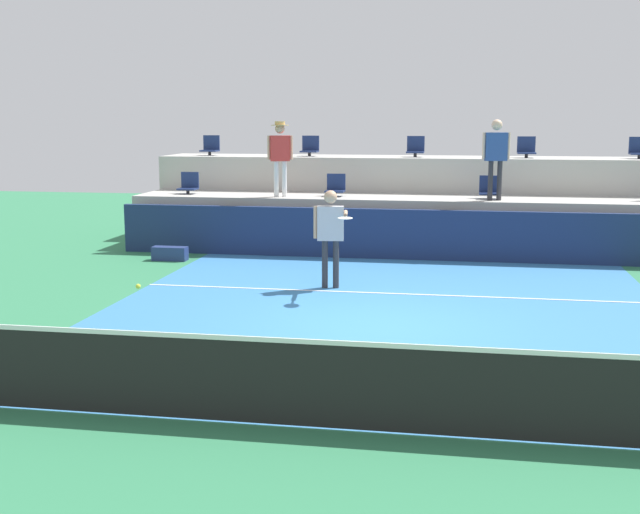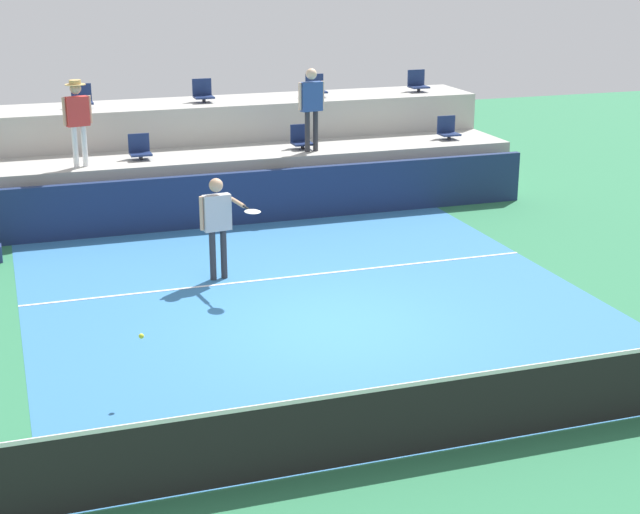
{
  "view_description": "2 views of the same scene",
  "coord_description": "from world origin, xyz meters",
  "px_view_note": "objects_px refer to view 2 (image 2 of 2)",
  "views": [
    {
      "loc": [
        1.16,
        -11.48,
        3.04
      ],
      "look_at": [
        -0.73,
        -0.76,
        1.17
      ],
      "focal_mm": 45.2,
      "sensor_mm": 36.0,
      "label": 1
    },
    {
      "loc": [
        -4.53,
        -12.91,
        5.48
      ],
      "look_at": [
        -0.34,
        -0.4,
        1.26
      ],
      "focal_mm": 54.49,
      "sensor_mm": 36.0,
      "label": 2
    }
  ],
  "objects_px": {
    "stadium_chair_upper_right": "(316,87)",
    "tennis_ball": "(141,336)",
    "stadium_chair_upper_left": "(82,98)",
    "spectator_with_hat": "(77,114)",
    "stadium_chair_lower_far_right": "(448,130)",
    "stadium_chair_upper_far_right": "(417,83)",
    "stadium_chair_lower_right": "(301,139)",
    "stadium_chair_lower_left": "(140,149)",
    "stadium_chair_upper_center": "(203,93)",
    "spectator_in_white": "(311,101)",
    "tennis_player": "(218,218)"
  },
  "relations": [
    {
      "from": "stadium_chair_upper_far_right",
      "to": "spectator_with_hat",
      "type": "bearing_deg",
      "value": -165.33
    },
    {
      "from": "stadium_chair_upper_right",
      "to": "spectator_in_white",
      "type": "xyz_separation_m",
      "value": [
        -0.82,
        -2.18,
        0.02
      ]
    },
    {
      "from": "stadium_chair_lower_far_right",
      "to": "stadium_chair_upper_far_right",
      "type": "height_order",
      "value": "stadium_chair_upper_far_right"
    },
    {
      "from": "stadium_chair_lower_far_right",
      "to": "spectator_with_hat",
      "type": "bearing_deg",
      "value": -177.36
    },
    {
      "from": "stadium_chair_lower_right",
      "to": "stadium_chair_upper_far_right",
      "type": "relative_size",
      "value": 1.0
    },
    {
      "from": "stadium_chair_lower_far_right",
      "to": "stadium_chair_upper_far_right",
      "type": "distance_m",
      "value": 1.99
    },
    {
      "from": "stadium_chair_lower_left",
      "to": "stadium_chair_upper_center",
      "type": "xyz_separation_m",
      "value": [
        1.75,
        1.8,
        0.85
      ]
    },
    {
      "from": "stadium_chair_lower_right",
      "to": "stadium_chair_upper_right",
      "type": "xyz_separation_m",
      "value": [
        0.93,
        1.8,
        0.85
      ]
    },
    {
      "from": "spectator_with_hat",
      "to": "spectator_in_white",
      "type": "relative_size",
      "value": 0.98
    },
    {
      "from": "stadium_chair_lower_far_right",
      "to": "stadium_chair_upper_right",
      "type": "bearing_deg",
      "value": 145.51
    },
    {
      "from": "stadium_chair_lower_left",
      "to": "tennis_player",
      "type": "distance_m",
      "value": 4.61
    },
    {
      "from": "spectator_in_white",
      "to": "stadium_chair_lower_left",
      "type": "bearing_deg",
      "value": 174.0
    },
    {
      "from": "stadium_chair_upper_left",
      "to": "stadium_chair_upper_center",
      "type": "relative_size",
      "value": 1.0
    },
    {
      "from": "stadium_chair_lower_right",
      "to": "stadium_chair_upper_far_right",
      "type": "height_order",
      "value": "stadium_chair_upper_far_right"
    },
    {
      "from": "stadium_chair_lower_far_right",
      "to": "stadium_chair_upper_center",
      "type": "distance_m",
      "value": 5.69
    },
    {
      "from": "stadium_chair_upper_left",
      "to": "stadium_chair_upper_center",
      "type": "height_order",
      "value": "same"
    },
    {
      "from": "stadium_chair_upper_left",
      "to": "stadium_chair_lower_left",
      "type": "bearing_deg",
      "value": -62.16
    },
    {
      "from": "stadium_chair_upper_left",
      "to": "tennis_ball",
      "type": "relative_size",
      "value": 7.65
    },
    {
      "from": "stadium_chair_lower_left",
      "to": "stadium_chair_lower_right",
      "type": "xyz_separation_m",
      "value": [
        3.54,
        0.0,
        0.0
      ]
    },
    {
      "from": "stadium_chair_upper_center",
      "to": "spectator_in_white",
      "type": "xyz_separation_m",
      "value": [
        1.9,
        -2.18,
        0.02
      ]
    },
    {
      "from": "stadium_chair_upper_far_right",
      "to": "tennis_player",
      "type": "distance_m",
      "value": 9.15
    },
    {
      "from": "stadium_chair_lower_far_right",
      "to": "tennis_player",
      "type": "height_order",
      "value": "tennis_player"
    },
    {
      "from": "stadium_chair_upper_left",
      "to": "stadium_chair_upper_right",
      "type": "height_order",
      "value": "same"
    },
    {
      "from": "stadium_chair_upper_center",
      "to": "tennis_player",
      "type": "distance_m",
      "value": 6.57
    },
    {
      "from": "stadium_chair_lower_left",
      "to": "spectator_with_hat",
      "type": "relative_size",
      "value": 0.3
    },
    {
      "from": "stadium_chair_upper_center",
      "to": "spectator_with_hat",
      "type": "bearing_deg",
      "value": -143.92
    },
    {
      "from": "stadium_chair_lower_far_right",
      "to": "tennis_ball",
      "type": "bearing_deg",
      "value": -133.89
    },
    {
      "from": "stadium_chair_upper_left",
      "to": "stadium_chair_upper_right",
      "type": "bearing_deg",
      "value": 0.0
    },
    {
      "from": "stadium_chair_lower_far_right",
      "to": "stadium_chair_upper_center",
      "type": "xyz_separation_m",
      "value": [
        -5.33,
        1.8,
        0.85
      ]
    },
    {
      "from": "stadium_chair_upper_right",
      "to": "tennis_player",
      "type": "xyz_separation_m",
      "value": [
        -3.84,
        -6.35,
        -1.21
      ]
    },
    {
      "from": "stadium_chair_lower_left",
      "to": "stadium_chair_upper_left",
      "type": "height_order",
      "value": "stadium_chair_upper_left"
    },
    {
      "from": "stadium_chair_lower_left",
      "to": "spectator_in_white",
      "type": "height_order",
      "value": "spectator_in_white"
    },
    {
      "from": "spectator_in_white",
      "to": "stadium_chair_upper_right",
      "type": "bearing_deg",
      "value": 69.5
    },
    {
      "from": "stadium_chair_upper_right",
      "to": "tennis_ball",
      "type": "relative_size",
      "value": 7.65
    },
    {
      "from": "stadium_chair_upper_left",
      "to": "spectator_with_hat",
      "type": "xyz_separation_m",
      "value": [
        -0.29,
        -2.18,
        0.0
      ]
    },
    {
      "from": "stadium_chair_lower_left",
      "to": "spectator_in_white",
      "type": "relative_size",
      "value": 0.29
    },
    {
      "from": "stadium_chair_lower_left",
      "to": "stadium_chair_lower_far_right",
      "type": "height_order",
      "value": "same"
    },
    {
      "from": "stadium_chair_upper_far_right",
      "to": "tennis_ball",
      "type": "height_order",
      "value": "stadium_chair_upper_far_right"
    },
    {
      "from": "stadium_chair_lower_right",
      "to": "tennis_ball",
      "type": "relative_size",
      "value": 7.65
    },
    {
      "from": "stadium_chair_upper_left",
      "to": "stadium_chair_upper_far_right",
      "type": "distance_m",
      "value": 8.05
    },
    {
      "from": "stadium_chair_upper_right",
      "to": "tennis_player",
      "type": "distance_m",
      "value": 7.52
    },
    {
      "from": "stadium_chair_lower_far_right",
      "to": "stadium_chair_lower_right",
      "type": "bearing_deg",
      "value": 180.0
    },
    {
      "from": "spectator_with_hat",
      "to": "tennis_player",
      "type": "bearing_deg",
      "value": -65.83
    },
    {
      "from": "spectator_with_hat",
      "to": "spectator_in_white",
      "type": "xyz_separation_m",
      "value": [
        4.89,
        -0.0,
        0.02
      ]
    },
    {
      "from": "stadium_chair_lower_far_right",
      "to": "spectator_in_white",
      "type": "distance_m",
      "value": 3.57
    },
    {
      "from": "stadium_chair_upper_far_right",
      "to": "spectator_with_hat",
      "type": "distance_m",
      "value": 8.62
    },
    {
      "from": "stadium_chair_upper_far_right",
      "to": "spectator_in_white",
      "type": "bearing_deg",
      "value": -147.66
    },
    {
      "from": "stadium_chair_lower_right",
      "to": "spectator_with_hat",
      "type": "relative_size",
      "value": 0.3
    },
    {
      "from": "stadium_chair_upper_far_right",
      "to": "spectator_in_white",
      "type": "relative_size",
      "value": 0.29
    },
    {
      "from": "stadium_chair_lower_left",
      "to": "stadium_chair_upper_right",
      "type": "xyz_separation_m",
      "value": [
        4.47,
        1.8,
        0.85
      ]
    }
  ]
}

